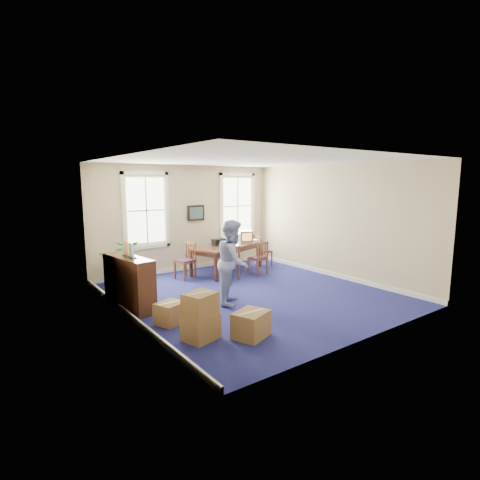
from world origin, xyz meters
TOP-DOWN VIEW (x-y plane):
  - floor at (0.00, 0.00)m, footprint 6.50×6.50m
  - ceiling at (0.00, 0.00)m, footprint 6.50×6.50m
  - wall_back at (0.00, 3.25)m, footprint 6.50×0.00m
  - wall_front at (0.00, -3.25)m, footprint 6.50×0.00m
  - wall_left at (-3.00, 0.00)m, footprint 0.00×6.50m
  - wall_right at (3.00, 0.00)m, footprint 0.00×6.50m
  - baseboard_back at (0.00, 3.22)m, footprint 6.00×0.04m
  - baseboard_left at (-2.97, 0.00)m, footprint 0.04×6.50m
  - baseboard_right at (2.97, 0.00)m, footprint 0.04×6.50m
  - window_left at (-1.30, 3.23)m, footprint 1.40×0.12m
  - window_right at (1.90, 3.23)m, footprint 1.40×0.12m
  - wall_picture at (0.30, 3.20)m, footprint 0.58×0.06m
  - conference_table at (0.84, 2.27)m, footprint 2.68×1.83m
  - crt_tv at (1.57, 2.32)m, footprint 0.54×0.56m
  - game_console at (1.90, 2.27)m, footprint 0.20×0.24m
  - equipment_bag at (0.57, 2.32)m, footprint 0.38×0.26m
  - chair_near_left at (0.34, 1.43)m, footprint 0.51×0.51m
  - chair_near_right at (1.34, 1.43)m, footprint 0.49×0.49m
  - chair_end_left at (-0.60, 2.27)m, footprint 0.56×0.56m
  - chair_end_right at (2.29, 2.27)m, footprint 0.55×0.55m
  - man at (-0.71, -0.25)m, footprint 1.14×1.16m
  - credenza at (-2.75, 0.72)m, footprint 0.65×1.54m
  - brochure_rack at (-2.73, 0.72)m, footprint 0.34×0.74m
  - potted_plant at (-2.26, 2.66)m, footprint 1.36×1.28m
  - cardboard_boxes at (-2.10, -1.46)m, footprint 1.97×1.97m

SIDE VIEW (x-z plane):
  - floor at x=0.00m, z-range 0.00..0.00m
  - baseboard_back at x=0.00m, z-range 0.00..0.12m
  - baseboard_left at x=-2.97m, z-range 0.00..0.12m
  - baseboard_right at x=2.97m, z-range 0.00..0.12m
  - conference_table at x=0.84m, z-range 0.00..0.84m
  - cardboard_boxes at x=-2.10m, z-range 0.00..0.87m
  - chair_end_right at x=2.29m, z-range 0.00..0.96m
  - chair_near_left at x=0.34m, z-range 0.00..0.96m
  - chair_near_right at x=1.34m, z-range 0.00..0.99m
  - chair_end_left at x=-0.60m, z-range 0.00..1.03m
  - credenza at x=-2.75m, z-range 0.00..1.17m
  - potted_plant at x=-2.26m, z-range 0.00..1.21m
  - game_console at x=1.90m, z-range 0.84..0.89m
  - equipment_bag at x=0.57m, z-range 0.84..1.02m
  - man at x=-0.71m, z-range 0.00..1.89m
  - crt_tv at x=1.57m, z-range 0.84..1.19m
  - brochure_rack at x=-2.73m, z-range 1.17..1.50m
  - wall_back at x=0.00m, z-range -1.65..4.85m
  - wall_front at x=0.00m, z-range -1.65..4.85m
  - wall_left at x=-3.00m, z-range -1.65..4.85m
  - wall_right at x=3.00m, z-range -1.65..4.85m
  - wall_picture at x=0.30m, z-range 1.51..1.99m
  - window_left at x=-1.30m, z-range 0.80..3.00m
  - window_right at x=1.90m, z-range 0.80..3.00m
  - ceiling at x=0.00m, z-range 3.20..3.20m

